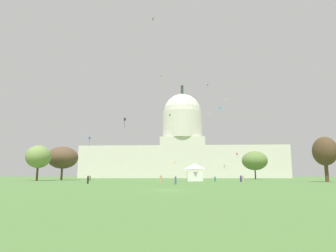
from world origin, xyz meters
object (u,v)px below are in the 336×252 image
tree_east_mid (255,161)px  tree_west_near (63,158)px  person_tan_deep_crowd (161,180)px  tree_east_near (325,151)px  kite_lime_high (225,99)px  person_black_edge_west (88,180)px  person_olive_lawn_far_right (90,178)px  person_teal_near_tree_east (215,179)px  kite_green_high (170,115)px  kite_yellow_mid (209,113)px  capitol_building (183,149)px  kite_red_high (161,77)px  tree_west_far (38,157)px  person_tan_mid_left (243,180)px  kite_white_low (134,145)px  kite_pink_high (151,19)px  kite_blue_low (90,138)px  event_tent (195,172)px  person_denim_edge_east (176,180)px  kite_orange_low (175,162)px  kite_turquoise_low (89,146)px  kite_black_mid (125,121)px  kite_cyan_high (220,108)px  person_navy_front_left (241,179)px  kite_violet_high (209,86)px  kite_magenta_low (237,154)px

tree_east_mid → tree_west_near: size_ratio=1.00×
tree_east_mid → person_tan_deep_crowd: bearing=-114.8°
tree_east_near → kite_lime_high: 95.83m
person_black_edge_west → kite_lime_high: (42.95, 106.38, 43.78)m
person_olive_lawn_far_right → tree_east_mid: bearing=113.7°
person_teal_near_tree_east → kite_green_high: 90.74m
kite_yellow_mid → capitol_building: bearing=59.7°
capitol_building → person_tan_deep_crowd: capitol_building is taller
kite_red_high → tree_west_far: bearing=-155.1°
person_tan_mid_left → kite_white_low: (-35.22, 77.07, 15.07)m
kite_pink_high → kite_blue_low: kite_pink_high is taller
event_tent → person_black_edge_west: size_ratio=3.09×
kite_white_low → kite_lime_high: 61.88m
capitol_building → event_tent: (4.09, -109.15, -16.17)m
person_denim_edge_east → person_olive_lawn_far_right: bearing=129.1°
kite_orange_low → kite_red_high: size_ratio=0.32×
person_denim_edge_east → kite_turquoise_low: kite_turquoise_low is taller
person_olive_lawn_far_right → capitol_building: bearing=156.4°
person_tan_deep_crowd → kite_black_mid: size_ratio=0.52×
person_teal_near_tree_east → kite_turquoise_low: size_ratio=0.77×
person_tan_mid_left → kite_orange_low: 96.95m
tree_west_far → kite_blue_low: size_ratio=2.90×
person_tan_deep_crowd → person_olive_lawn_far_right: 46.38m
tree_east_near → kite_turquoise_low: size_ratio=5.91×
person_olive_lawn_far_right → kite_orange_low: bearing=150.3°
tree_west_far → kite_blue_low: kite_blue_low is taller
tree_east_near → kite_turquoise_low: (-77.82, 49.20, 6.61)m
person_teal_near_tree_east → kite_cyan_high: size_ratio=1.13×
person_navy_front_left → kite_red_high: 96.41m
kite_violet_high → kite_red_high: bearing=73.6°
kite_orange_low → kite_turquoise_low: kite_turquoise_low is taller
person_tan_mid_left → kite_green_high: bearing=-92.0°
person_black_edge_west → kite_yellow_mid: 61.59m
kite_yellow_mid → kite_black_mid: 34.69m
person_tan_deep_crowd → tree_west_far: bearing=-168.0°
kite_violet_high → kite_green_high: kite_violet_high is taller
kite_orange_low → kite_pink_high: bearing=61.7°
kite_white_low → kite_black_mid: bearing=-72.4°
person_black_edge_west → kite_black_mid: (1.21, 28.88, 17.35)m
person_black_edge_west → person_navy_front_left: bearing=-24.1°
person_tan_deep_crowd → kite_red_high: kite_red_high is taller
event_tent → tree_east_near: bearing=-15.7°
kite_pink_high → kite_magenta_low: bearing=137.0°
kite_violet_high → kite_cyan_high: bearing=-12.1°
tree_west_far → person_teal_near_tree_east: (54.82, -10.08, -6.85)m
tree_east_near → kite_yellow_mid: (-26.61, 30.25, 16.83)m
person_teal_near_tree_east → kite_magenta_low: size_ratio=0.52×
tree_east_near → person_black_edge_west: tree_east_near is taller
tree_west_near → kite_orange_low: tree_west_near is taller
tree_east_mid → person_teal_near_tree_east: tree_east_mid is taller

